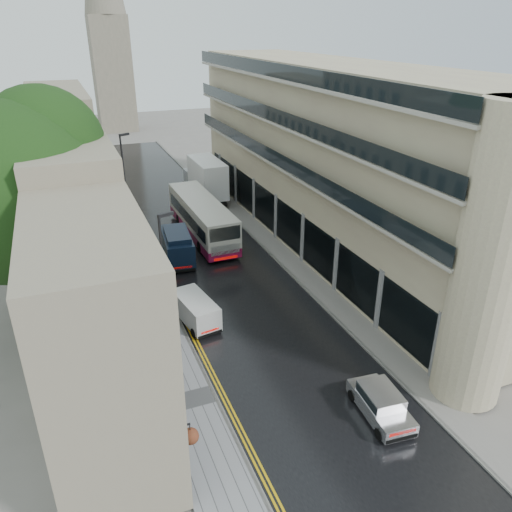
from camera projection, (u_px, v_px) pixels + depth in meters
road at (206, 252)px, 40.15m from camera, size 9.00×85.00×0.02m
left_sidewalk at (133, 263)px, 38.17m from camera, size 2.70×85.00×0.12m
right_sidewalk at (268, 241)px, 41.94m from camera, size 1.80×85.00×0.12m
old_shop_row at (69, 184)px, 36.55m from camera, size 4.50×56.00×12.00m
modern_block at (333, 158)px, 39.39m from camera, size 8.00×40.00×14.00m
church_spire at (104, 0)px, 77.73m from camera, size 6.40×6.40×40.00m
tree_near at (17, 224)px, 26.71m from camera, size 10.56×10.56×13.89m
tree_far at (29, 174)px, 38.05m from camera, size 9.24×9.24×12.46m
cream_bus at (199, 234)px, 39.18m from camera, size 2.89×11.86×3.22m
white_lorry at (200, 186)px, 48.97m from camera, size 2.59×8.39×4.39m
silver_hatchback at (381, 426)px, 21.75m from camera, size 1.96×3.88×1.41m
white_van at (194, 324)px, 28.84m from camera, size 2.23×4.04×1.73m
navy_van at (168, 256)px, 36.38m from camera, size 2.50×5.20×2.56m
pedestrian at (144, 301)px, 30.95m from camera, size 0.77×0.61×1.87m
lamp_post_near at (165, 285)px, 26.51m from camera, size 0.90×0.45×7.87m
lamp_post_far at (125, 184)px, 42.54m from camera, size 0.94×0.58×8.30m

